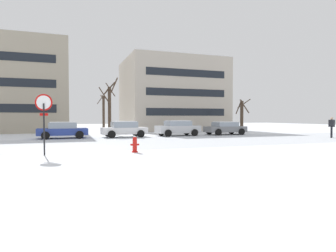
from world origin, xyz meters
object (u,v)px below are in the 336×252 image
object	(u,v)px
fire_hydrant	(135,144)
stop_sign	(44,112)
parked_car_silver	(178,128)
pedestrian_crossing	(332,126)
parked_car_white	(124,129)
parked_car_blue	(63,130)
parked_car_gray	(225,128)

from	to	relation	value
fire_hydrant	stop_sign	bearing A→B (deg)	177.45
fire_hydrant	parked_car_silver	size ratio (longest dim) A/B	0.20
pedestrian_crossing	fire_hydrant	bearing A→B (deg)	-166.58
parked_car_white	pedestrian_crossing	bearing A→B (deg)	-22.20
parked_car_silver	pedestrian_crossing	size ratio (longest dim) A/B	2.35
parked_car_white	parked_car_blue	bearing A→B (deg)	177.61
stop_sign	parked_car_silver	world-z (taller)	stop_sign
stop_sign	parked_car_gray	bearing A→B (deg)	34.45
parked_car_silver	parked_car_gray	xyz separation A→B (m)	(5.10, 0.01, -0.06)
parked_car_silver	pedestrian_crossing	distance (m)	13.26
parked_car_white	parked_car_silver	world-z (taller)	parked_car_silver
stop_sign	parked_car_white	bearing A→B (deg)	62.19
parked_car_white	parked_car_gray	bearing A→B (deg)	0.42
parked_car_gray	stop_sign	bearing A→B (deg)	-145.55
fire_hydrant	parked_car_white	world-z (taller)	parked_car_white
parked_car_blue	parked_car_gray	size ratio (longest dim) A/B	0.97
parked_car_blue	parked_car_white	distance (m)	5.10
parked_car_gray	parked_car_white	bearing A→B (deg)	-179.58
fire_hydrant	parked_car_silver	distance (m)	12.94
parked_car_blue	parked_car_silver	bearing A→B (deg)	-0.81
fire_hydrant	parked_car_white	distance (m)	11.14
stop_sign	fire_hydrant	world-z (taller)	stop_sign
stop_sign	parked_car_silver	bearing A→B (deg)	45.25
parked_car_blue	stop_sign	bearing A→B (deg)	-93.21
parked_car_white	fire_hydrant	bearing A→B (deg)	-97.99
parked_car_gray	pedestrian_crossing	size ratio (longest dim) A/B	2.35
stop_sign	parked_car_gray	xyz separation A→B (m)	(15.91, 10.91, -1.29)
fire_hydrant	parked_car_gray	size ratio (longest dim) A/B	0.20
stop_sign	parked_car_white	distance (m)	12.32
parked_car_gray	fire_hydrant	bearing A→B (deg)	-136.61
fire_hydrant	parked_car_silver	bearing A→B (deg)	59.08
parked_car_white	parked_car_gray	size ratio (longest dim) A/B	0.95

